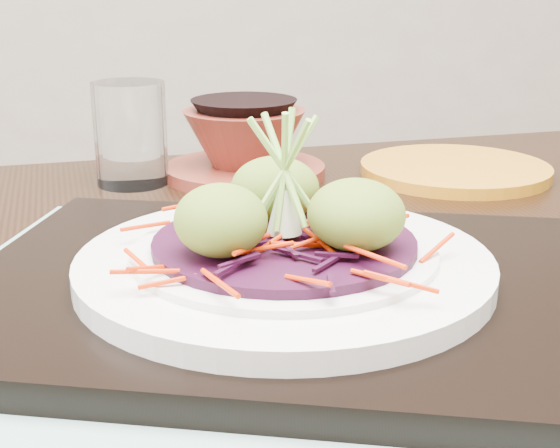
{
  "coord_description": "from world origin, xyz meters",
  "views": [
    {
      "loc": [
        -0.13,
        -0.44,
        0.92
      ],
      "look_at": [
        -0.07,
        0.04,
        0.76
      ],
      "focal_mm": 50.0,
      "sensor_mm": 36.0,
      "label": 1
    }
  ],
  "objects": [
    {
      "name": "carrot_julienne",
      "position": [
        -0.07,
        0.02,
        0.76
      ],
      "size": [
        0.2,
        0.2,
        0.01
      ],
      "primitive_type": null,
      "color": "red",
      "rests_on": "cabbage_bed"
    },
    {
      "name": "cabbage_bed",
      "position": [
        -0.07,
        0.02,
        0.76
      ],
      "size": [
        0.17,
        0.17,
        0.01
      ],
      "primitive_type": "cylinder",
      "color": "black",
      "rests_on": "white_plate"
    },
    {
      "name": "white_plate",
      "position": [
        -0.07,
        0.02,
        0.74
      ],
      "size": [
        0.27,
        0.27,
        0.02
      ],
      "color": "silver",
      "rests_on": "serving_tray"
    },
    {
      "name": "guacamole_scoops",
      "position": [
        -0.07,
        0.02,
        0.78
      ],
      "size": [
        0.15,
        0.13,
        0.05
      ],
      "color": "olive",
      "rests_on": "cabbage_bed"
    },
    {
      "name": "yellow_plate",
      "position": [
        0.16,
        0.34,
        0.72
      ],
      "size": [
        0.24,
        0.24,
        0.01
      ],
      "primitive_type": "cylinder",
      "rotation": [
        0.0,
        0.0,
        -0.23
      ],
      "color": "#B87014",
      "rests_on": "dining_table"
    },
    {
      "name": "scallion_garnish",
      "position": [
        -0.07,
        0.02,
        0.8
      ],
      "size": [
        0.06,
        0.06,
        0.09
      ],
      "primitive_type": null,
      "color": "#8ECB51",
      "rests_on": "cabbage_bed"
    },
    {
      "name": "dining_table",
      "position": [
        -0.07,
        0.1,
        0.62
      ],
      "size": [
        1.23,
        0.91,
        0.71
      ],
      "rotation": [
        0.0,
        0.0,
        0.14
      ],
      "color": "black",
      "rests_on": "ground"
    },
    {
      "name": "serving_tray",
      "position": [
        -0.07,
        0.02,
        0.72
      ],
      "size": [
        0.48,
        0.41,
        0.02
      ],
      "primitive_type": "cube",
      "rotation": [
        0.0,
        0.0,
        -0.28
      ],
      "color": "black",
      "rests_on": "placemat"
    },
    {
      "name": "terracotta_bowl_set",
      "position": [
        -0.06,
        0.36,
        0.74
      ],
      "size": [
        0.21,
        0.21,
        0.07
      ],
      "rotation": [
        0.0,
        0.0,
        0.3
      ],
      "color": "maroon",
      "rests_on": "dining_table"
    },
    {
      "name": "placemat",
      "position": [
        -0.07,
        0.02,
        0.71
      ],
      "size": [
        0.56,
        0.49,
        0.0
      ],
      "primitive_type": "cube",
      "rotation": [
        0.0,
        0.0,
        -0.28
      ],
      "color": "#86AD9E",
      "rests_on": "dining_table"
    },
    {
      "name": "water_glass",
      "position": [
        -0.18,
        0.35,
        0.76
      ],
      "size": [
        0.08,
        0.08,
        0.1
      ],
      "primitive_type": "cylinder",
      "rotation": [
        0.0,
        0.0,
        -0.03
      ],
      "color": "white",
      "rests_on": "dining_table"
    }
  ]
}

